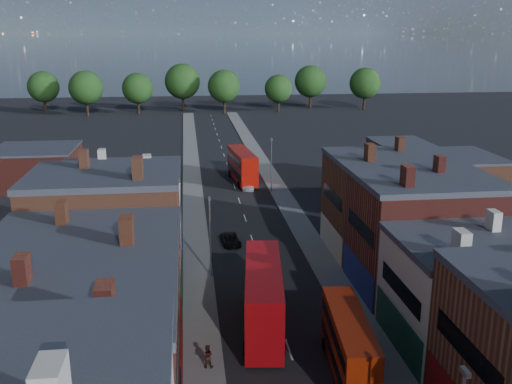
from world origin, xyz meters
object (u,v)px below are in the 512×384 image
object	(u,v)px
bus_1	(349,344)
bus_2	(242,165)
ped_1	(207,356)
bus_0	(263,296)
car_3	(248,185)
car_2	(231,240)

from	to	relation	value
bus_1	bus_2	world-z (taller)	bus_2
bus_2	bus_1	bearing A→B (deg)	-94.12
bus_1	ped_1	xyz separation A→B (m)	(-9.69, 1.80, -1.35)
ped_1	bus_2	bearing A→B (deg)	-91.83
bus_0	bus_1	distance (m)	8.55
bus_2	ped_1	size ratio (longest dim) A/B	6.90
car_3	bus_0	bearing A→B (deg)	-88.25
bus_0	ped_1	size ratio (longest dim) A/B	7.28
bus_0	car_3	bearing A→B (deg)	92.14
bus_0	ped_1	distance (m)	7.19
bus_0	car_2	xyz separation A→B (m)	(-1.08, 19.34, -2.28)
car_3	ped_1	size ratio (longest dim) A/B	2.52
car_2	ped_1	world-z (taller)	ped_1
bus_0	car_2	size ratio (longest dim) A/B	3.02
car_2	car_3	size ratio (longest dim) A/B	0.96
bus_2	car_2	distance (m)	28.40
car_2	ped_1	xyz separation A→B (m)	(-3.61, -24.46, 0.40)
bus_1	ped_1	size ratio (longest dim) A/B	5.90
bus_2	car_3	bearing A→B (deg)	-90.64
bus_1	bus_2	size ratio (longest dim) A/B	0.86
bus_2	car_3	world-z (taller)	bus_2
bus_2	car_2	size ratio (longest dim) A/B	2.87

